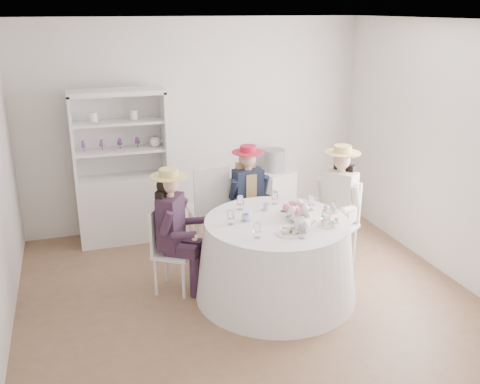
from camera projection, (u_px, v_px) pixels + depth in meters
name	position (u px, v px, depth m)	size (l,w,h in m)	color
ground	(243.00, 289.00, 5.61)	(4.50, 4.50, 0.00)	brown
ceiling	(243.00, 20.00, 4.73)	(4.50, 4.50, 0.00)	white
wall_back	(196.00, 125.00, 6.97)	(4.50, 4.50, 0.00)	silver
wall_front	(342.00, 251.00, 3.37)	(4.50, 4.50, 0.00)	silver
wall_right	(439.00, 148.00, 5.82)	(4.50, 4.50, 0.00)	silver
tea_table	(276.00, 258.00, 5.38)	(1.63, 1.63, 0.82)	white
hutch	(123.00, 189.00, 6.63)	(1.16, 0.53, 1.90)	silver
side_table	(273.00, 195.00, 7.36)	(0.45, 0.45, 0.70)	silver
hatbox	(274.00, 160.00, 7.20)	(0.29, 0.29, 0.29)	black
guest_left	(173.00, 224.00, 5.37)	(0.56, 0.52, 1.32)	silver
guest_mid	(249.00, 194.00, 6.23)	(0.49, 0.50, 1.32)	silver
guest_right	(338.00, 199.00, 5.95)	(0.60, 0.56, 1.39)	silver
spare_chair	(209.00, 206.00, 6.32)	(0.46, 0.46, 1.08)	silver
teacup_a	(246.00, 218.00, 5.22)	(0.08, 0.08, 0.06)	white
teacup_b	(266.00, 207.00, 5.51)	(0.07, 0.07, 0.06)	white
teacup_c	(291.00, 208.00, 5.46)	(0.09, 0.09, 0.07)	white
flower_bowl	(299.00, 218.00, 5.23)	(0.21, 0.21, 0.05)	white
flower_arrangement	(295.00, 208.00, 5.28)	(0.21, 0.21, 0.08)	pink
table_teapot	(302.00, 226.00, 4.94)	(0.22, 0.16, 0.17)	white
sandwich_plate	(290.00, 232.00, 4.95)	(0.28, 0.28, 0.06)	white
cupcake_stand	(330.00, 218.00, 5.12)	(0.22, 0.22, 0.20)	white
stemware_set	(277.00, 213.00, 5.22)	(0.98, 0.98, 0.15)	white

